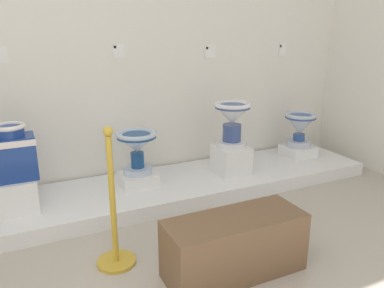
{
  "coord_description": "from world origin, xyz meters",
  "views": [
    {
      "loc": [
        0.74,
        -1.07,
        1.54
      ],
      "look_at": [
        2.25,
        2.11,
        0.48
      ],
      "focal_mm": 35.65,
      "sensor_mm": 36.0,
      "label": 1
    }
  ],
  "objects_px": {
    "plinth_block_slender_white": "(231,159)",
    "info_placard_third": "(210,52)",
    "antique_toilet_central_ornate": "(137,145)",
    "stanchion_post_near_left": "(114,227)",
    "antique_toilet_leftmost": "(300,125)",
    "info_placard_fourth": "(282,50)",
    "info_placard_second": "(119,51)",
    "antique_toilet_slender_white": "(232,118)",
    "plinth_block_tall_cobalt": "(18,194)",
    "plinth_block_central_ornate": "(138,179)",
    "antique_toilet_tall_cobalt": "(12,152)",
    "info_placard_first": "(0,55)",
    "plinth_block_leftmost": "(298,151)",
    "museum_bench": "(235,246)"
  },
  "relations": [
    {
      "from": "plinth_block_slender_white",
      "to": "info_placard_third",
      "type": "relative_size",
      "value": 2.6
    },
    {
      "from": "antique_toilet_central_ornate",
      "to": "stanchion_post_near_left",
      "type": "height_order",
      "value": "stanchion_post_near_left"
    },
    {
      "from": "antique_toilet_central_ornate",
      "to": "antique_toilet_leftmost",
      "type": "bearing_deg",
      "value": 1.16
    },
    {
      "from": "antique_toilet_central_ornate",
      "to": "info_placard_fourth",
      "type": "distance_m",
      "value": 2.1
    },
    {
      "from": "antique_toilet_central_ornate",
      "to": "info_placard_third",
      "type": "xyz_separation_m",
      "value": [
        0.96,
        0.4,
        0.79
      ]
    },
    {
      "from": "antique_toilet_leftmost",
      "to": "info_placard_fourth",
      "type": "xyz_separation_m",
      "value": [
        -0.03,
        0.36,
        0.82
      ]
    },
    {
      "from": "info_placard_second",
      "to": "info_placard_third",
      "type": "height_order",
      "value": "info_placard_second"
    },
    {
      "from": "stanchion_post_near_left",
      "to": "plinth_block_slender_white",
      "type": "bearing_deg",
      "value": 31.48
    },
    {
      "from": "antique_toilet_slender_white",
      "to": "info_placard_fourth",
      "type": "relative_size",
      "value": 3.17
    },
    {
      "from": "plinth_block_tall_cobalt",
      "to": "plinth_block_central_ornate",
      "type": "bearing_deg",
      "value": 3.91
    },
    {
      "from": "plinth_block_slender_white",
      "to": "info_placard_third",
      "type": "bearing_deg",
      "value": 90.11
    },
    {
      "from": "antique_toilet_tall_cobalt",
      "to": "antique_toilet_slender_white",
      "type": "relative_size",
      "value": 0.99
    },
    {
      "from": "antique_toilet_central_ornate",
      "to": "info_placard_first",
      "type": "height_order",
      "value": "info_placard_first"
    },
    {
      "from": "info_placard_third",
      "to": "antique_toilet_central_ornate",
      "type": "bearing_deg",
      "value": -157.33
    },
    {
      "from": "plinth_block_leftmost",
      "to": "antique_toilet_central_ornate",
      "type": "bearing_deg",
      "value": -178.84
    },
    {
      "from": "plinth_block_central_ornate",
      "to": "antique_toilet_central_ornate",
      "type": "bearing_deg",
      "value": 0.0
    },
    {
      "from": "antique_toilet_slender_white",
      "to": "info_placard_first",
      "type": "bearing_deg",
      "value": 166.41
    },
    {
      "from": "antique_toilet_leftmost",
      "to": "info_placard_first",
      "type": "xyz_separation_m",
      "value": [
        -2.96,
        0.36,
        0.84
      ]
    },
    {
      "from": "antique_toilet_leftmost",
      "to": "antique_toilet_central_ornate",
      "type": "bearing_deg",
      "value": -178.84
    },
    {
      "from": "plinth_block_slender_white",
      "to": "antique_toilet_slender_white",
      "type": "xyz_separation_m",
      "value": [
        0.0,
        0.0,
        0.43
      ]
    },
    {
      "from": "antique_toilet_central_ornate",
      "to": "antique_toilet_leftmost",
      "type": "height_order",
      "value": "antique_toilet_central_ornate"
    },
    {
      "from": "plinth_block_tall_cobalt",
      "to": "museum_bench",
      "type": "xyz_separation_m",
      "value": [
        1.24,
        -1.32,
        -0.07
      ]
    },
    {
      "from": "info_placard_second",
      "to": "info_placard_third",
      "type": "xyz_separation_m",
      "value": [
        0.98,
        0.0,
        -0.03
      ]
    },
    {
      "from": "plinth_block_central_ornate",
      "to": "plinth_block_leftmost",
      "type": "bearing_deg",
      "value": 1.16
    },
    {
      "from": "antique_toilet_central_ornate",
      "to": "antique_toilet_leftmost",
      "type": "xyz_separation_m",
      "value": [
        1.94,
        0.04,
        -0.03
      ]
    },
    {
      "from": "plinth_block_tall_cobalt",
      "to": "info_placard_fourth",
      "type": "relative_size",
      "value": 2.42
    },
    {
      "from": "antique_toilet_slender_white",
      "to": "museum_bench",
      "type": "bearing_deg",
      "value": -120.0
    },
    {
      "from": "antique_toilet_central_ornate",
      "to": "info_placard_first",
      "type": "xyz_separation_m",
      "value": [
        -1.03,
        0.4,
        0.81
      ]
    },
    {
      "from": "info_placard_first",
      "to": "info_placard_third",
      "type": "distance_m",
      "value": 1.99
    },
    {
      "from": "info_placard_fourth",
      "to": "museum_bench",
      "type": "height_order",
      "value": "info_placard_fourth"
    },
    {
      "from": "info_placard_second",
      "to": "antique_toilet_central_ornate",
      "type": "bearing_deg",
      "value": -87.57
    },
    {
      "from": "plinth_block_slender_white",
      "to": "stanchion_post_near_left",
      "type": "height_order",
      "value": "stanchion_post_near_left"
    },
    {
      "from": "antique_toilet_leftmost",
      "to": "info_placard_first",
      "type": "bearing_deg",
      "value": 173.02
    },
    {
      "from": "stanchion_post_near_left",
      "to": "museum_bench",
      "type": "xyz_separation_m",
      "value": [
        0.67,
        -0.43,
        -0.07
      ]
    },
    {
      "from": "plinth_block_leftmost",
      "to": "antique_toilet_leftmost",
      "type": "bearing_deg",
      "value": 45.0
    },
    {
      "from": "antique_toilet_central_ornate",
      "to": "info_placard_fourth",
      "type": "relative_size",
      "value": 2.83
    },
    {
      "from": "antique_toilet_slender_white",
      "to": "info_placard_fourth",
      "type": "distance_m",
      "value": 1.23
    },
    {
      "from": "plinth_block_central_ornate",
      "to": "info_placard_fourth",
      "type": "xyz_separation_m",
      "value": [
        1.91,
        0.4,
        1.12
      ]
    },
    {
      "from": "plinth_block_tall_cobalt",
      "to": "antique_toilet_slender_white",
      "type": "distance_m",
      "value": 2.04
    },
    {
      "from": "antique_toilet_tall_cobalt",
      "to": "museum_bench",
      "type": "relative_size",
      "value": 0.48
    },
    {
      "from": "plinth_block_leftmost",
      "to": "info_placard_fourth",
      "type": "xyz_separation_m",
      "value": [
        -0.03,
        0.36,
        1.12
      ]
    },
    {
      "from": "info_placard_fourth",
      "to": "plinth_block_central_ornate",
      "type": "bearing_deg",
      "value": -168.09
    },
    {
      "from": "plinth_block_central_ornate",
      "to": "plinth_block_slender_white",
      "type": "bearing_deg",
      "value": -4.71
    },
    {
      "from": "plinth_block_leftmost",
      "to": "info_placard_third",
      "type": "relative_size",
      "value": 2.49
    },
    {
      "from": "antique_toilet_central_ornate",
      "to": "info_placard_first",
      "type": "bearing_deg",
      "value": 158.65
    },
    {
      "from": "plinth_block_leftmost",
      "to": "museum_bench",
      "type": "height_order",
      "value": "museum_bench"
    },
    {
      "from": "antique_toilet_tall_cobalt",
      "to": "antique_toilet_leftmost",
      "type": "distance_m",
      "value": 2.97
    },
    {
      "from": "antique_toilet_leftmost",
      "to": "stanchion_post_near_left",
      "type": "height_order",
      "value": "stanchion_post_near_left"
    },
    {
      "from": "antique_toilet_slender_white",
      "to": "info_placard_second",
      "type": "height_order",
      "value": "info_placard_second"
    },
    {
      "from": "plinth_block_central_ornate",
      "to": "plinth_block_slender_white",
      "type": "distance_m",
      "value": 0.97
    }
  ]
}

